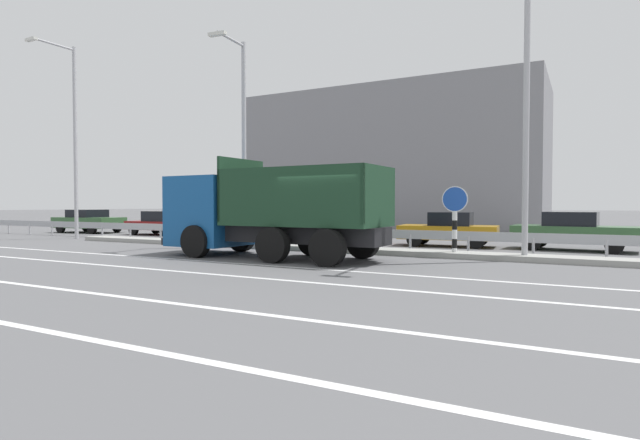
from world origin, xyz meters
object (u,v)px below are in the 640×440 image
at_px(dump_truck, 248,216).
at_px(street_lamp_1, 242,133).
at_px(street_lamp_2, 527,61).
at_px(parked_car_5, 574,231).
at_px(parked_car_2, 235,225).
at_px(parked_car_3, 338,225).
at_px(street_lamp_0, 72,133).
at_px(parked_car_1, 161,223).
at_px(parked_car_0, 89,221).
at_px(parked_car_4, 449,229).
at_px(median_road_sign, 455,219).

xyz_separation_m(dump_truck, street_lamp_1, (-2.19, 2.62, 3.20)).
xyz_separation_m(street_lamp_2, parked_car_5, (1.21, 4.76, -5.19)).
distance_m(parked_car_2, parked_car_5, 15.15).
bearing_deg(parked_car_3, parked_car_5, 92.04).
height_order(street_lamp_0, parked_car_1, street_lamp_0).
height_order(parked_car_0, parked_car_2, parked_car_0).
xyz_separation_m(parked_car_1, parked_car_4, (16.11, -0.13, 0.02)).
distance_m(parked_car_3, parked_car_4, 5.10).
distance_m(median_road_sign, street_lamp_2, 5.13).
bearing_deg(parked_car_3, median_road_sign, 56.16).
relative_size(street_lamp_0, parked_car_3, 2.47).
bearing_deg(dump_truck, median_road_sign, -64.10).
height_order(street_lamp_0, parked_car_4, street_lamp_0).
distance_m(street_lamp_0, parked_car_4, 18.60).
distance_m(parked_car_0, parked_car_5, 26.31).
xyz_separation_m(street_lamp_2, parked_car_2, (-13.93, 4.15, -5.22)).
distance_m(dump_truck, parked_car_3, 7.18).
distance_m(parked_car_4, parked_car_5, 4.53).
relative_size(parked_car_1, parked_car_3, 1.02).
height_order(street_lamp_0, parked_car_5, street_lamp_0).
bearing_deg(street_lamp_0, parked_car_0, 136.26).
height_order(dump_truck, parked_car_3, dump_truck).
bearing_deg(parked_car_1, median_road_sign, -103.66).
distance_m(dump_truck, median_road_sign, 6.72).
height_order(dump_truck, parked_car_4, dump_truck).
xyz_separation_m(median_road_sign, parked_car_5, (3.32, 4.56, -0.52)).
height_order(parked_car_2, parked_car_4, parked_car_4).
bearing_deg(parked_car_5, parked_car_0, -83.87).
xyz_separation_m(street_lamp_2, parked_car_4, (-3.31, 4.39, -5.21)).
distance_m(median_road_sign, street_lamp_1, 8.92).
relative_size(dump_truck, parked_car_5, 1.73).
height_order(parked_car_1, parked_car_4, parked_car_4).
distance_m(street_lamp_2, parked_car_3, 10.87).
distance_m(parked_car_1, parked_car_4, 16.11).
height_order(parked_car_0, parked_car_5, parked_car_5).
bearing_deg(street_lamp_0, parked_car_4, 13.66).
height_order(median_road_sign, street_lamp_1, street_lamp_1).
bearing_deg(street_lamp_1, parked_car_2, 130.59).
bearing_deg(street_lamp_2, street_lamp_1, 179.77).
height_order(median_road_sign, parked_car_1, median_road_sign).
height_order(median_road_sign, parked_car_4, median_road_sign).
xyz_separation_m(street_lamp_2, parked_car_1, (-19.42, 4.52, -5.24)).
distance_m(parked_car_0, parked_car_4, 21.78).
bearing_deg(median_road_sign, street_lamp_2, -5.55).
xyz_separation_m(street_lamp_1, parked_car_5, (11.62, 4.72, -3.78)).
bearing_deg(parked_car_4, parked_car_5, -90.05).
bearing_deg(parked_car_4, street_lamp_2, -147.71).
xyz_separation_m(dump_truck, street_lamp_0, (-12.61, 2.71, 3.94)).
relative_size(parked_car_0, parked_car_4, 1.09).
relative_size(median_road_sign, parked_car_2, 0.48).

